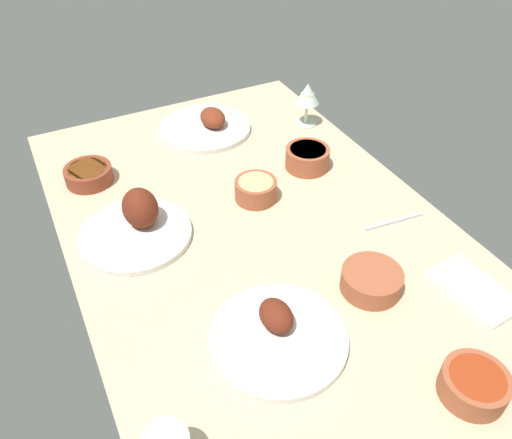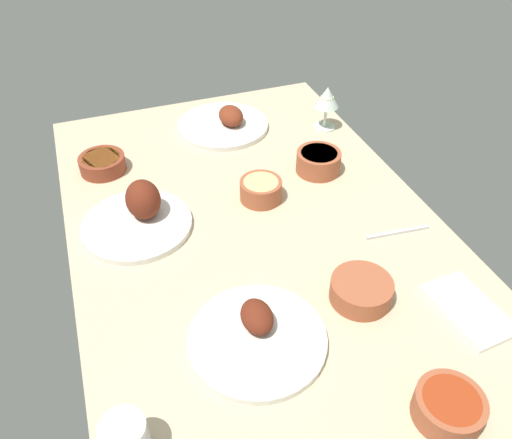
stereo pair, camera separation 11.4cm
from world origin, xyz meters
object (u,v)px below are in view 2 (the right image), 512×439
Objects in this scene: bowl_potatoes at (261,189)px; folded_napkin at (468,310)px; bowl_soup at (102,163)px; bowl_sauce at (449,407)px; bowl_cream at (361,290)px; wine_glass at (327,99)px; plate_near_viewer at (257,335)px; bowl_onions at (318,161)px; plate_far_side at (140,214)px; fork_loose at (397,232)px; plate_center_main at (225,123)px.

folded_napkin is (-50.80, -27.32, -2.41)cm from bowl_potatoes.
bowl_sauce is at bearing -154.23° from bowl_soup.
bowl_cream is at bearing -168.91° from bowl_potatoes.
bowl_cream is 81.31cm from bowl_soup.
wine_glass reaches higher than folded_napkin.
wine_glass is 79.36cm from folded_napkin.
plate_near_viewer is 2.29× the size of bowl_sauce.
bowl_sauce is (-75.15, 11.01, -0.47)cm from bowl_onions.
plate_far_side reaches higher than bowl_onions.
fork_loose is (-24.59, -26.60, -2.61)cm from bowl_potatoes.
bowl_soup is at bearing 69.89° from bowl_onions.
plate_center_main is 2.33× the size of bowl_onions.
bowl_potatoes reaches higher than folded_napkin.
bowl_soup is 0.78× the size of fork_loose.
plate_center_main is 67.85cm from fork_loose.
plate_center_main is at bearing 116.70° from fork_loose.
plate_near_viewer is 83.13cm from plate_center_main.
bowl_onions is at bearing -151.07° from plate_center_main.
plate_near_viewer is 1.50× the size of folded_napkin.
bowl_soup is 0.92× the size of wine_glass.
plate_center_main is 107.46cm from bowl_sauce.
fork_loose is (-25.24, -58.40, -2.65)cm from plate_far_side.
bowl_potatoes is at bearing -21.30° from plate_near_viewer.
bowl_sauce is (-107.24, -6.73, 1.20)cm from plate_center_main.
bowl_soup is at bearing 16.80° from plate_near_viewer.
bowl_soup is (96.18, 46.42, -0.32)cm from bowl_sauce.
plate_near_viewer is 73.10cm from bowl_soup.
bowl_cream is 1.02× the size of bowl_soup.
bowl_potatoes is (68.59, 8.77, 0.19)cm from bowl_sauce.
plate_far_side is 51.91cm from bowl_onions.
bowl_soup is (27.59, 37.65, -0.50)cm from bowl_potatoes.
plate_near_viewer is at bearing 158.70° from bowl_potatoes.
folded_napkin is 26.22cm from fork_loose.
bowl_sauce is at bearing -149.63° from plate_far_side.
wine_glass is (67.69, -24.39, 7.22)cm from bowl_cream.
plate_center_main is at bearing 4.20° from bowl_cream.
fork_loose is (-52.45, 5.60, -9.53)cm from wine_glass.
bowl_soup is at bearing 39.65° from folded_napkin.
folded_napkin is (-10.97, -19.51, -2.10)cm from bowl_cream.
plate_far_side is at bearing 138.32° from plate_center_main.
plate_near_viewer is 60.97cm from bowl_onions.
plate_center_main is (81.03, -18.57, 0.21)cm from plate_near_viewer.
bowl_sauce is 99.51cm from wine_glass.
plate_near_viewer is 1.66× the size of fork_loose.
plate_center_main reaches higher than bowl_potatoes.
bowl_cream is 1.19× the size of bowl_potatoes.
bowl_onions reaches higher than bowl_soup.
bowl_potatoes is 46.68cm from bowl_soup.
wine_glass reaches higher than fork_loose.
bowl_potatoes is (-38.65, 2.04, 1.38)cm from plate_center_main.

